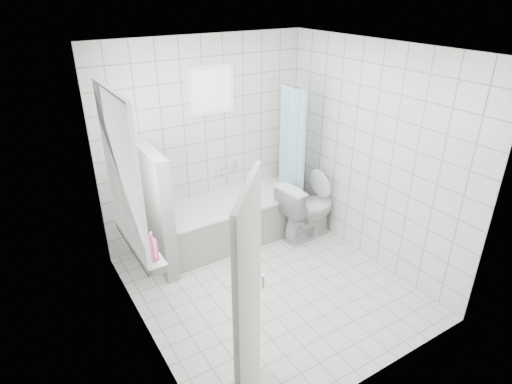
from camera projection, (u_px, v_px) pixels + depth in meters
ground at (270, 287)px, 4.88m from camera, size 3.00×3.00×0.00m
ceiling at (274, 49)px, 3.74m from camera, size 3.00×3.00×0.00m
wall_back at (206, 142)px, 5.45m from camera, size 2.80×0.02×2.60m
wall_front at (384, 256)px, 3.16m from camera, size 2.80×0.02×2.60m
wall_left at (135, 220)px, 3.64m from camera, size 0.02×3.00×2.60m
wall_right at (371, 157)px, 4.97m from camera, size 0.02×3.00×2.60m
window_left at (125, 175)px, 3.76m from camera, size 0.01×0.90×1.40m
window_back at (212, 90)px, 5.18m from camera, size 0.50×0.01×0.50m
window_sill at (140, 244)px, 4.11m from camera, size 0.18×1.02×0.08m
door at (249, 311)px, 3.07m from camera, size 0.57×0.62×2.00m
bathtub at (229, 221)px, 5.65m from camera, size 1.83×0.77×0.58m
partition_wall at (156, 210)px, 4.95m from camera, size 0.15×0.85×1.50m
tiled_ledge at (287, 194)px, 6.39m from camera, size 0.40×0.24×0.55m
toilet at (307, 209)px, 5.68m from camera, size 0.84×0.52×0.82m
curtain_rod at (287, 83)px, 5.29m from camera, size 0.02×0.80×0.02m
shower_curtain at (290, 155)px, 5.59m from camera, size 0.14×0.48×1.78m
tub_faucet at (222, 172)px, 5.71m from camera, size 0.18×0.06×0.06m
sill_bottles at (140, 230)px, 4.02m from camera, size 0.14×0.75×0.30m
ledge_bottles at (289, 171)px, 6.19m from camera, size 0.20×0.19×0.25m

